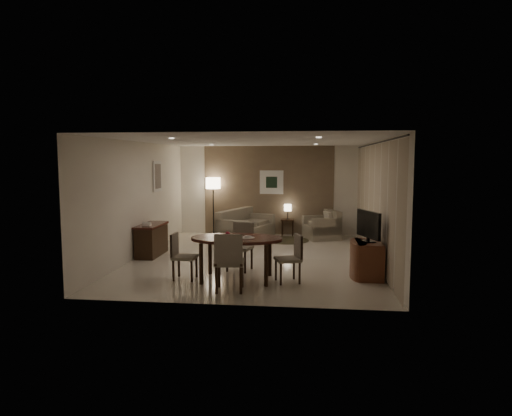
# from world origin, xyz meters

# --- Properties ---
(room_shell) EXTENTS (5.50, 7.00, 2.70)m
(room_shell) POSITION_xyz_m (0.00, 0.40, 1.35)
(room_shell) COLOR beige
(room_shell) RESTS_ON ground
(taupe_accent) EXTENTS (3.96, 0.03, 2.70)m
(taupe_accent) POSITION_xyz_m (0.00, 3.48, 1.35)
(taupe_accent) COLOR #746148
(taupe_accent) RESTS_ON wall_back
(curtain_wall) EXTENTS (0.08, 6.70, 2.58)m
(curtain_wall) POSITION_xyz_m (2.68, 0.00, 1.32)
(curtain_wall) COLOR #C1B396
(curtain_wall) RESTS_ON wall_right
(curtain_rod) EXTENTS (0.03, 6.80, 0.03)m
(curtain_rod) POSITION_xyz_m (2.68, 0.00, 2.64)
(curtain_rod) COLOR black
(curtain_rod) RESTS_ON wall_right
(art_back_frame) EXTENTS (0.72, 0.03, 0.72)m
(art_back_frame) POSITION_xyz_m (0.10, 3.46, 1.60)
(art_back_frame) COLOR silver
(art_back_frame) RESTS_ON wall_back
(art_back_canvas) EXTENTS (0.34, 0.01, 0.34)m
(art_back_canvas) POSITION_xyz_m (0.10, 3.44, 1.60)
(art_back_canvas) COLOR black
(art_back_canvas) RESTS_ON wall_back
(art_left_frame) EXTENTS (0.03, 0.60, 0.80)m
(art_left_frame) POSITION_xyz_m (-2.72, 1.20, 1.85)
(art_left_frame) COLOR silver
(art_left_frame) RESTS_ON wall_left
(art_left_canvas) EXTENTS (0.01, 0.46, 0.64)m
(art_left_canvas) POSITION_xyz_m (-2.71, 1.20, 1.85)
(art_left_canvas) COLOR gray
(art_left_canvas) RESTS_ON wall_left
(downlight_nl) EXTENTS (0.10, 0.10, 0.01)m
(downlight_nl) POSITION_xyz_m (-1.40, -1.80, 2.69)
(downlight_nl) COLOR white
(downlight_nl) RESTS_ON ceiling
(downlight_nr) EXTENTS (0.10, 0.10, 0.01)m
(downlight_nr) POSITION_xyz_m (1.40, -1.80, 2.69)
(downlight_nr) COLOR white
(downlight_nr) RESTS_ON ceiling
(downlight_fl) EXTENTS (0.10, 0.10, 0.01)m
(downlight_fl) POSITION_xyz_m (-1.40, 1.80, 2.69)
(downlight_fl) COLOR white
(downlight_fl) RESTS_ON ceiling
(downlight_fr) EXTENTS (0.10, 0.10, 0.01)m
(downlight_fr) POSITION_xyz_m (1.40, 1.80, 2.69)
(downlight_fr) COLOR white
(downlight_fr) RESTS_ON ceiling
(console_desk) EXTENTS (0.48, 1.20, 0.75)m
(console_desk) POSITION_xyz_m (-2.49, 0.00, 0.38)
(console_desk) COLOR #4E2119
(console_desk) RESTS_ON floor
(telephone) EXTENTS (0.20, 0.14, 0.09)m
(telephone) POSITION_xyz_m (-2.49, -0.30, 0.80)
(telephone) COLOR white
(telephone) RESTS_ON console_desk
(tv_cabinet) EXTENTS (0.48, 0.90, 0.70)m
(tv_cabinet) POSITION_xyz_m (2.40, -1.50, 0.35)
(tv_cabinet) COLOR brown
(tv_cabinet) RESTS_ON floor
(flat_tv) EXTENTS (0.36, 0.85, 0.60)m
(flat_tv) POSITION_xyz_m (2.38, -1.50, 1.02)
(flat_tv) COLOR black
(flat_tv) RESTS_ON tv_cabinet
(dining_table) EXTENTS (1.74, 1.09, 0.81)m
(dining_table) POSITION_xyz_m (-0.11, -1.99, 0.41)
(dining_table) COLOR #4E2119
(dining_table) RESTS_ON floor
(chair_near) EXTENTS (0.54, 0.54, 1.03)m
(chair_near) POSITION_xyz_m (-0.12, -2.71, 0.52)
(chair_near) COLOR gray
(chair_near) RESTS_ON floor
(chair_far) EXTENTS (0.57, 0.57, 0.98)m
(chair_far) POSITION_xyz_m (-0.17, -1.24, 0.49)
(chair_far) COLOR gray
(chair_far) RESTS_ON floor
(chair_left) EXTENTS (0.43, 0.43, 0.88)m
(chair_left) POSITION_xyz_m (-1.10, -2.05, 0.44)
(chair_left) COLOR gray
(chair_left) RESTS_ON floor
(chair_right) EXTENTS (0.55, 0.55, 0.89)m
(chair_right) POSITION_xyz_m (0.85, -2.04, 0.45)
(chair_right) COLOR gray
(chair_right) RESTS_ON floor
(plate_a) EXTENTS (0.26, 0.26, 0.02)m
(plate_a) POSITION_xyz_m (-0.29, -1.94, 0.82)
(plate_a) COLOR white
(plate_a) RESTS_ON dining_table
(plate_b) EXTENTS (0.26, 0.26, 0.02)m
(plate_b) POSITION_xyz_m (0.11, -2.04, 0.82)
(plate_b) COLOR white
(plate_b) RESTS_ON dining_table
(fruit_apple) EXTENTS (0.09, 0.09, 0.09)m
(fruit_apple) POSITION_xyz_m (-0.29, -1.94, 0.88)
(fruit_apple) COLOR #B21428
(fruit_apple) RESTS_ON plate_a
(napkin) EXTENTS (0.12, 0.08, 0.03)m
(napkin) POSITION_xyz_m (0.11, -2.04, 0.85)
(napkin) COLOR white
(napkin) RESTS_ON plate_b
(round_rug) EXTENTS (1.29, 1.29, 0.01)m
(round_rug) POSITION_xyz_m (0.61, 2.42, 0.01)
(round_rug) COLOR #3B3421
(round_rug) RESTS_ON floor
(sofa) EXTENTS (2.08, 1.52, 0.88)m
(sofa) POSITION_xyz_m (-0.50, 2.19, 0.44)
(sofa) COLOR gray
(sofa) RESTS_ON floor
(armchair) EXTENTS (1.14, 1.17, 0.82)m
(armchair) POSITION_xyz_m (1.61, 2.80, 0.41)
(armchair) COLOR gray
(armchair) RESTS_ON floor
(side_table) EXTENTS (0.39, 0.39, 0.50)m
(side_table) POSITION_xyz_m (0.61, 3.25, 0.25)
(side_table) COLOR black
(side_table) RESTS_ON floor
(table_lamp) EXTENTS (0.22, 0.22, 0.50)m
(table_lamp) POSITION_xyz_m (0.61, 3.25, 0.75)
(table_lamp) COLOR #FFEAC1
(table_lamp) RESTS_ON side_table
(floor_lamp) EXTENTS (0.44, 0.44, 1.74)m
(floor_lamp) POSITION_xyz_m (-1.67, 3.23, 0.87)
(floor_lamp) COLOR #FFE5B7
(floor_lamp) RESTS_ON floor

